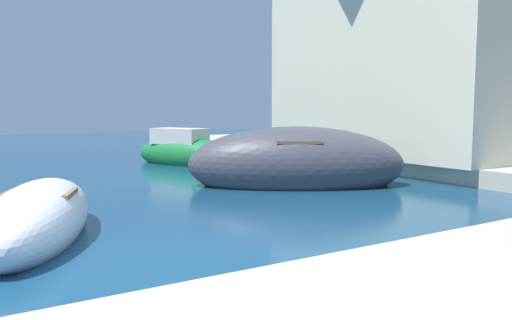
{
  "coord_description": "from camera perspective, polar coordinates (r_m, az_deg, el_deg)",
  "views": [
    {
      "loc": [
        -2.34,
        -6.41,
        2.15
      ],
      "look_at": [
        6.18,
        7.13,
        0.54
      ],
      "focal_mm": 36.21,
      "sensor_mm": 36.0,
      "label": 1
    }
  ],
  "objects": [
    {
      "name": "moored_boat_6",
      "position": [
        19.91,
        -7.72,
        0.82
      ],
      "size": [
        3.3,
        5.07,
        1.67
      ],
      "rotation": [
        0.0,
        0.0,
        5.12
      ],
      "color": "#197233",
      "rests_on": "ground"
    },
    {
      "name": "quay_promenade",
      "position": [
        9.19,
        15.35,
        -6.38
      ],
      "size": [
        44.0,
        32.0,
        0.5
      ],
      "color": "#BCB29E",
      "rests_on": "ground"
    },
    {
      "name": "waterfront_building_main",
      "position": [
        20.4,
        17.59,
        13.55
      ],
      "size": [
        7.07,
        10.01,
        8.89
      ],
      "color": "beige",
      "rests_on": "quay_promenade"
    },
    {
      "name": "quayside_tree",
      "position": [
        19.25,
        23.86,
        10.27
      ],
      "size": [
        2.78,
        2.78,
        4.73
      ],
      "color": "brown",
      "rests_on": "quay_promenade"
    },
    {
      "name": "ground",
      "position": [
        7.16,
        -11.78,
        -11.84
      ],
      "size": [
        80.0,
        80.0,
        0.0
      ],
      "primitive_type": "plane",
      "color": "navy"
    },
    {
      "name": "moored_boat_7",
      "position": [
        14.38,
        4.44,
        -0.49
      ],
      "size": [
        6.36,
        5.13,
        2.13
      ],
      "rotation": [
        0.0,
        0.0,
        2.6
      ],
      "color": "#3F3F47",
      "rests_on": "ground"
    },
    {
      "name": "moored_boat_3",
      "position": [
        9.18,
        -22.85,
        -6.04
      ],
      "size": [
        2.98,
        4.54,
        1.24
      ],
      "rotation": [
        0.0,
        0.0,
        1.16
      ],
      "color": "white",
      "rests_on": "ground"
    }
  ]
}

